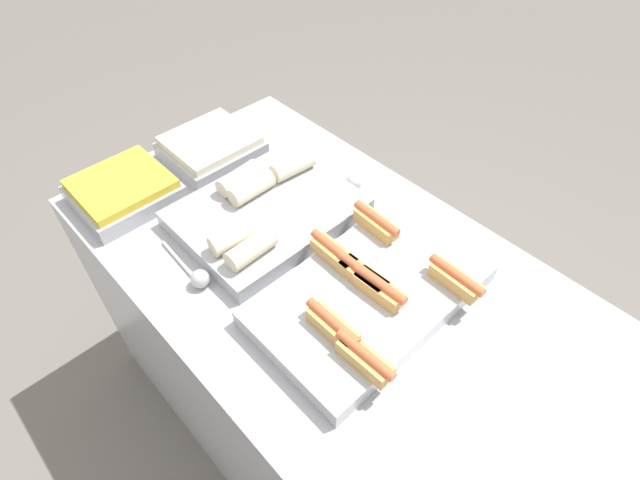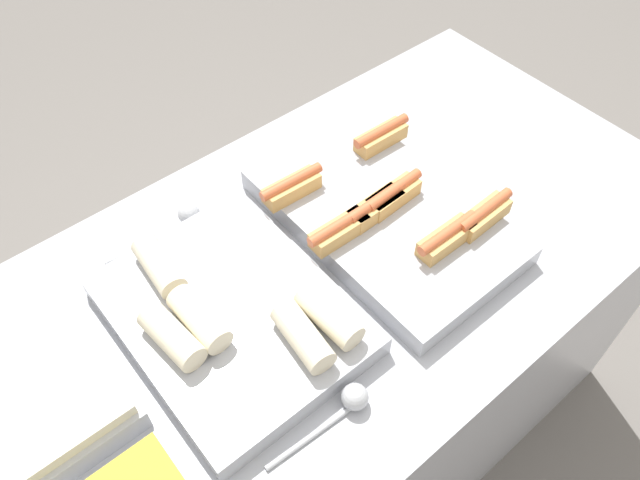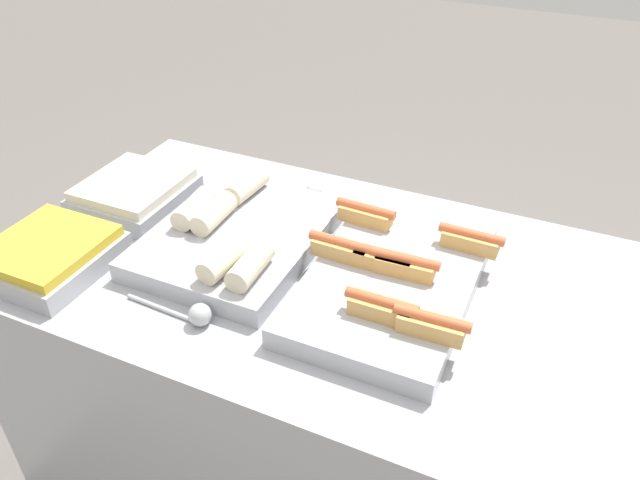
# 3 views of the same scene
# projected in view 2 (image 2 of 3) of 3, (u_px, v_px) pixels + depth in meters

# --- Properties ---
(ground_plane) EXTENTS (12.00, 12.00, 0.00)m
(ground_plane) POSITION_uv_depth(u_px,v_px,m) (334.00, 421.00, 1.98)
(ground_plane) COLOR slate
(counter) EXTENTS (1.55, 0.83, 0.88)m
(counter) POSITION_uv_depth(u_px,v_px,m) (337.00, 354.00, 1.63)
(counter) COLOR #A8AAB2
(counter) RESTS_ON ground_plane
(tray_hotdogs) EXTENTS (0.40, 0.56, 0.10)m
(tray_hotdogs) POSITION_uv_depth(u_px,v_px,m) (384.00, 213.00, 1.31)
(tray_hotdogs) COLOR #A8AAB2
(tray_hotdogs) RESTS_ON counter
(tray_wraps) EXTENTS (0.37, 0.47, 0.10)m
(tray_wraps) POSITION_uv_depth(u_px,v_px,m) (232.00, 315.00, 1.15)
(tray_wraps) COLOR #A8AAB2
(tray_wraps) RESTS_ON counter
(tray_side_back) EXTENTS (0.25, 0.27, 0.07)m
(tray_side_back) POSITION_uv_depth(u_px,v_px,m) (43.00, 403.00, 1.04)
(tray_side_back) COLOR #A8AAB2
(tray_side_back) RESTS_ON counter
(serving_spoon_near) EXTENTS (0.21, 0.05, 0.05)m
(serving_spoon_near) POSITION_uv_depth(u_px,v_px,m) (349.00, 402.00, 1.06)
(serving_spoon_near) COLOR #B2B5BA
(serving_spoon_near) RESTS_ON counter
(serving_spoon_far) EXTENTS (0.22, 0.05, 0.05)m
(serving_spoon_far) POSITION_uv_depth(u_px,v_px,m) (183.00, 218.00, 1.32)
(serving_spoon_far) COLOR #B2B5BA
(serving_spoon_far) RESTS_ON counter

